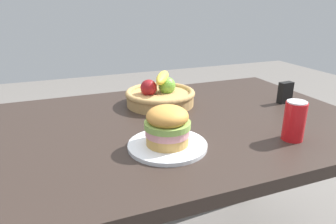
{
  "coord_description": "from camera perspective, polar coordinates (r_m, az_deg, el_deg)",
  "views": [
    {
      "loc": [
        -0.39,
        -0.95,
        1.16
      ],
      "look_at": [
        -0.04,
        -0.06,
        0.81
      ],
      "focal_mm": 32.62,
      "sensor_mm": 36.0,
      "label": 1
    }
  ],
  "objects": [
    {
      "name": "fruit_basket",
      "position": [
        1.28,
        -1.47,
        3.22
      ],
      "size": [
        0.29,
        0.29,
        0.14
      ],
      "color": "tan",
      "rests_on": "dining_table"
    },
    {
      "name": "napkin_holder",
      "position": [
        1.39,
        21.07,
        3.42
      ],
      "size": [
        0.06,
        0.03,
        0.09
      ],
      "primitive_type": "cube",
      "rotation": [
        0.0,
        0.0,
        0.08
      ],
      "color": "black",
      "rests_on": "dining_table"
    },
    {
      "name": "sandwich",
      "position": [
        0.89,
        -0.11,
        -2.51
      ],
      "size": [
        0.14,
        0.14,
        0.12
      ],
      "color": "tan",
      "rests_on": "plate"
    },
    {
      "name": "soda_can",
      "position": [
        1.02,
        22.55,
        -1.53
      ],
      "size": [
        0.07,
        0.07,
        0.13
      ],
      "color": "red",
      "rests_on": "dining_table"
    },
    {
      "name": "plate",
      "position": [
        0.92,
        -0.11,
        -6.24
      ],
      "size": [
        0.24,
        0.24,
        0.01
      ],
      "primitive_type": "cylinder",
      "color": "white",
      "rests_on": "dining_table"
    },
    {
      "name": "dining_table",
      "position": [
        1.15,
        0.63,
        -6.42
      ],
      "size": [
        1.4,
        0.9,
        0.75
      ],
      "color": "#2D231E",
      "rests_on": "ground_plane"
    }
  ]
}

